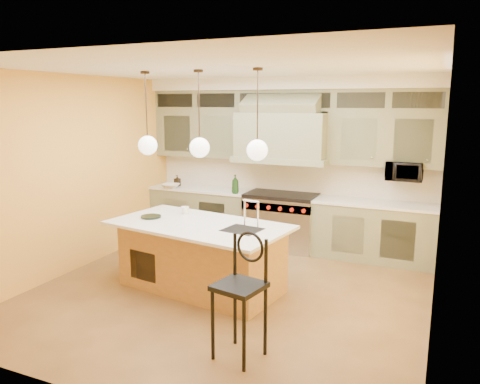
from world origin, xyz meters
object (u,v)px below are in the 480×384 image
at_px(kitchen_island, 202,255).
at_px(microwave, 404,171).
at_px(range, 281,220).
at_px(counter_stool, 241,288).

bearing_deg(kitchen_island, microwave, 52.58).
relative_size(range, microwave, 2.21).
bearing_deg(microwave, counter_stool, -107.89).
height_order(kitchen_island, counter_stool, kitchen_island).
distance_m(range, counter_stool, 3.60).
bearing_deg(range, counter_stool, -77.44).
distance_m(range, kitchen_island, 2.19).
relative_size(range, counter_stool, 0.96).
xyz_separation_m(range, kitchen_island, (-0.40, -2.15, -0.01)).
bearing_deg(microwave, kitchen_island, -136.06).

